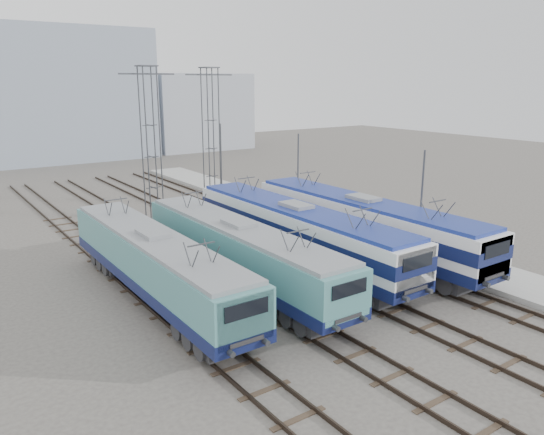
{
  "coord_description": "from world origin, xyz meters",
  "views": [
    {
      "loc": [
        -16.25,
        -18.09,
        10.89
      ],
      "look_at": [
        1.26,
        7.0,
        2.98
      ],
      "focal_mm": 35.0,
      "sensor_mm": 36.0,
      "label": 1
    }
  ],
  "objects": [
    {
      "name": "locomotive_far_left",
      "position": [
        -6.75,
        5.55,
        2.15
      ],
      "size": [
        2.73,
        17.21,
        3.24
      ],
      "color": "#101846",
      "rests_on": "ground"
    },
    {
      "name": "safety_cone",
      "position": [
        9.22,
        1.82,
        0.59
      ],
      "size": [
        0.31,
        0.31,
        0.57
      ],
      "primitive_type": "cone",
      "color": "orange",
      "rests_on": "platform"
    },
    {
      "name": "building_center",
      "position": [
        4.0,
        62.0,
        9.0
      ],
      "size": [
        22.0,
        14.0,
        18.0
      ],
      "primitive_type": "cube",
      "color": "#8C98AA",
      "rests_on": "ground"
    },
    {
      "name": "mast_mid",
      "position": [
        8.6,
        14.0,
        3.5
      ],
      "size": [
        0.12,
        0.12,
        7.0
      ],
      "primitive_type": "cylinder",
      "color": "#3F4247",
      "rests_on": "ground"
    },
    {
      "name": "catenary_tower_east",
      "position": [
        6.5,
        24.0,
        6.64
      ],
      "size": [
        4.5,
        1.2,
        12.0
      ],
      "color": "#3F4247",
      "rests_on": "ground"
    },
    {
      "name": "mast_front",
      "position": [
        8.6,
        2.0,
        3.5
      ],
      "size": [
        0.12,
        0.12,
        7.0
      ],
      "primitive_type": "cylinder",
      "color": "#3F4247",
      "rests_on": "ground"
    },
    {
      "name": "locomotive_center_right",
      "position": [
        2.25,
        5.75,
        2.32
      ],
      "size": [
        2.88,
        18.2,
        3.42
      ],
      "color": "#101846",
      "rests_on": "ground"
    },
    {
      "name": "mast_rear",
      "position": [
        8.6,
        26.0,
        3.5
      ],
      "size": [
        0.12,
        0.12,
        7.0
      ],
      "primitive_type": "cylinder",
      "color": "#3F4247",
      "rests_on": "ground"
    },
    {
      "name": "locomotive_far_right",
      "position": [
        6.75,
        4.77,
        2.35
      ],
      "size": [
        2.92,
        18.44,
        3.47
      ],
      "color": "#101846",
      "rests_on": "ground"
    },
    {
      "name": "platform",
      "position": [
        10.2,
        8.0,
        0.15
      ],
      "size": [
        4.0,
        70.0,
        0.3
      ],
      "primitive_type": "cube",
      "color": "#9E9E99",
      "rests_on": "ground"
    },
    {
      "name": "locomotive_center_left",
      "position": [
        -2.25,
        4.87,
        2.14
      ],
      "size": [
        2.71,
        17.12,
        3.22
      ],
      "color": "#101846",
      "rests_on": "ground"
    },
    {
      "name": "catenary_tower_west",
      "position": [
        0.0,
        22.0,
        6.64
      ],
      "size": [
        4.5,
        1.2,
        12.0
      ],
      "color": "#3F4247",
      "rests_on": "ground"
    },
    {
      "name": "ground",
      "position": [
        0.0,
        0.0,
        0.0
      ],
      "size": [
        160.0,
        160.0,
        0.0
      ],
      "primitive_type": "plane",
      "color": "#514C47"
    },
    {
      "name": "building_east",
      "position": [
        24.0,
        62.0,
        6.0
      ],
      "size": [
        16.0,
        12.0,
        12.0
      ],
      "primitive_type": "cube",
      "color": "#A1A7B3",
      "rests_on": "ground"
    }
  ]
}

